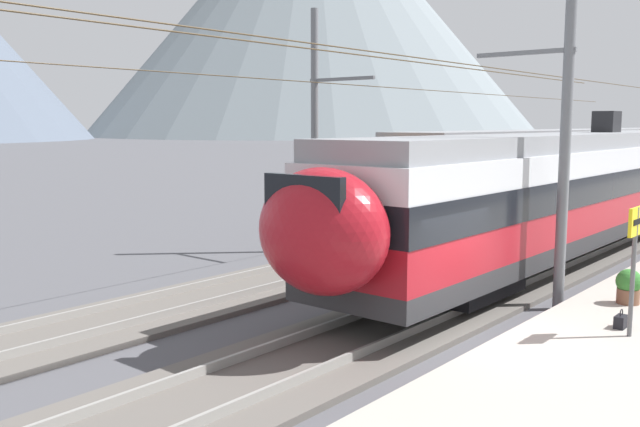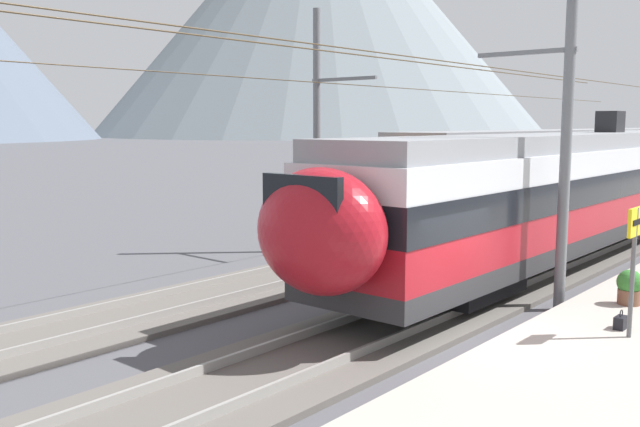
% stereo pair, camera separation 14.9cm
% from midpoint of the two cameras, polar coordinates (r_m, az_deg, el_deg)
% --- Properties ---
extents(ground_plane, '(400.00, 400.00, 0.00)m').
position_cam_midpoint_polar(ground_plane, '(13.44, 11.91, -10.67)').
color(ground_plane, '#4C4C51').
extents(track_near, '(120.00, 3.00, 0.28)m').
position_cam_midpoint_polar(track_near, '(14.21, 6.20, -9.26)').
color(track_near, '#5B5651').
rests_on(track_near, ground).
extents(track_far, '(120.00, 3.00, 0.28)m').
position_cam_midpoint_polar(track_far, '(17.13, -6.69, -6.35)').
color(track_far, '#5B5651').
rests_on(track_far, ground).
extents(train_near_platform, '(23.48, 2.85, 4.27)m').
position_cam_midpoint_polar(train_near_platform, '(21.54, 19.62, 1.91)').
color(train_near_platform, '#2D2D30').
rests_on(train_near_platform, track_near).
extents(train_far_track, '(31.81, 2.86, 4.27)m').
position_cam_midpoint_polar(train_far_track, '(35.61, 20.44, 3.93)').
color(train_far_track, '#2D2D30').
rests_on(train_far_track, track_far).
extents(catenary_mast_mid, '(39.62, 2.31, 8.24)m').
position_cam_midpoint_polar(catenary_mast_mid, '(16.00, 19.59, 7.41)').
color(catenary_mast_mid, slate).
rests_on(catenary_mast_mid, ground).
extents(catenary_mast_far_side, '(39.62, 2.47, 7.71)m').
position_cam_midpoint_polar(catenary_mast_far_side, '(22.04, 0.24, 7.10)').
color(catenary_mast_far_side, slate).
rests_on(catenary_mast_far_side, ground).
extents(platform_sign, '(0.70, 0.08, 2.32)m').
position_cam_midpoint_polar(platform_sign, '(13.22, 24.87, -2.21)').
color(platform_sign, '#59595B').
rests_on(platform_sign, platform_slab).
extents(handbag_near_sign, '(0.32, 0.18, 0.36)m').
position_cam_midpoint_polar(handbag_near_sign, '(14.01, 23.91, -8.23)').
color(handbag_near_sign, black).
rests_on(handbag_near_sign, platform_slab).
extents(potted_plant_platform_edge, '(0.52, 0.52, 0.74)m').
position_cam_midpoint_polar(potted_plant_platform_edge, '(15.85, 24.49, -5.46)').
color(potted_plant_platform_edge, brown).
rests_on(potted_plant_platform_edge, platform_slab).
extents(mountain_right_ridge, '(149.96, 149.96, 87.90)m').
position_cam_midpoint_polar(mountain_right_ridge, '(241.69, -0.10, 16.97)').
color(mountain_right_ridge, slate).
rests_on(mountain_right_ridge, ground).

